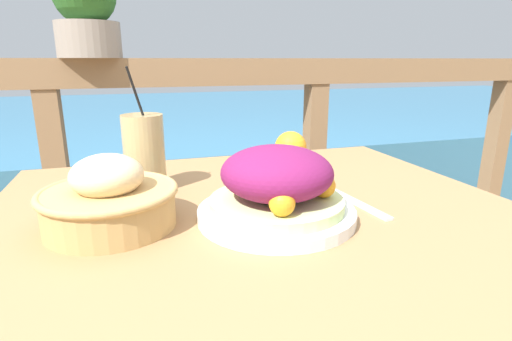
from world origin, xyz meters
The scene contains 9 objects.
patio_table centered at (0.00, 0.00, 0.61)m, with size 0.96×0.85×0.72m.
railing_fence centered at (0.00, 0.73, 0.71)m, with size 2.80×0.08×0.98m.
sea_backdrop centered at (0.00, 3.23, 0.26)m, with size 12.00×4.00×0.52m.
salad_plate centered at (0.01, -0.05, 0.77)m, with size 0.27×0.27×0.13m.
drink_glass centered at (-0.19, 0.18, 0.79)m, with size 0.08×0.08×0.25m.
bread_basket centered at (-0.25, 0.00, 0.76)m, with size 0.22×0.22×0.12m.
potted_plant centered at (-0.32, 0.73, 1.12)m, with size 0.19×0.19×0.28m.
fork centered at (0.18, -0.03, 0.72)m, with size 0.04×0.18×0.00m.
orange_near_basket centered at (0.18, 0.30, 0.76)m, with size 0.08×0.08×0.08m.
Camera 1 is at (-0.21, -0.65, 0.98)m, focal length 28.00 mm.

